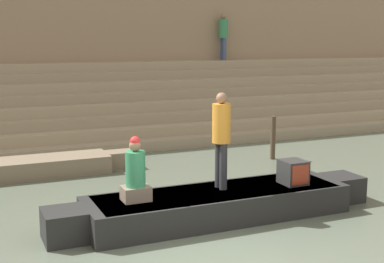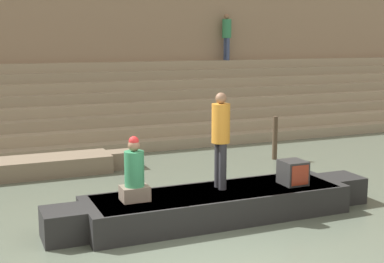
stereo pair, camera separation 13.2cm
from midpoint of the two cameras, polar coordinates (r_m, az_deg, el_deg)
ground_plane at (r=8.14m, az=1.16°, el=-13.56°), size 120.00×120.00×0.00m
ghat_steps at (r=17.68m, az=-12.70°, el=1.90°), size 36.00×4.45×2.41m
back_wall at (r=19.68m, az=-14.23°, el=12.43°), size 34.20×1.28×8.47m
rowboat_main at (r=9.82m, az=3.12°, el=-7.70°), size 6.23×1.47×0.52m
person_standing at (r=9.69m, az=3.47°, el=-0.21°), size 0.34×0.34×1.77m
person_rowing at (r=9.11m, az=-5.75°, el=-4.60°), size 0.47×0.37×1.11m
tv_set at (r=10.31m, az=11.08°, el=-4.31°), size 0.44×0.49×0.45m
moored_boat_shore at (r=13.25m, az=-18.91°, el=-3.79°), size 6.23×1.04×0.43m
mooring_post at (r=14.61m, az=9.10°, el=-0.68°), size 0.13×0.13×1.18m
person_on_steps at (r=20.75m, az=3.91°, el=10.38°), size 0.35×0.35×1.75m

